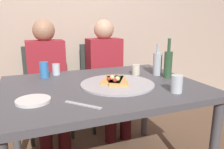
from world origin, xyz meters
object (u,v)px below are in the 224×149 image
guest_in_beanie (107,71)px  pizza_tray (117,84)px  plate_stack (33,101)px  table_knife (83,105)px  soda_can (44,70)px  pizza_slice_extra (113,80)px  chair_right (103,79)px  pizza_slice_last (117,81)px  wine_glass (136,70)px  tumbler_far (56,69)px  guest_in_sweater (48,76)px  chair_left (47,84)px  tumbler_near (177,84)px  dining_table (102,95)px  beer_bottle (168,63)px  wine_bottle (157,63)px

guest_in_beanie → pizza_tray: bearing=74.6°
plate_stack → table_knife: 0.28m
soda_can → plate_stack: bearing=-101.4°
pizza_slice_extra → chair_right: (0.23, 0.89, -0.24)m
pizza_slice_last → wine_glass: bearing=37.7°
tumbler_far → chair_right: size_ratio=0.10×
plate_stack → guest_in_sweater: bearing=80.1°
chair_left → chair_right: 0.61m
table_knife → guest_in_sweater: guest_in_sweater is taller
pizza_slice_extra → tumbler_near: tumbler_near is taller
pizza_tray → guest_in_beanie: bearing=74.6°
chair_left → guest_in_beanie: size_ratio=0.77×
plate_stack → chair_left: 1.12m
wine_glass → guest_in_beanie: (-0.03, 0.59, -0.13)m
pizza_slice_last → plate_stack: (-0.56, -0.15, -0.02)m
pizza_slice_last → guest_in_sweater: guest_in_sweater is taller
tumbler_far → plate_stack: size_ratio=0.48×
pizza_tray → plate_stack: size_ratio=2.70×
chair_right → guest_in_beanie: guest_in_beanie is taller
chair_right → guest_in_sweater: 0.64m
chair_left → tumbler_near: bearing=118.1°
dining_table → beer_bottle: (0.53, -0.01, 0.19)m
pizza_slice_last → beer_bottle: beer_bottle is taller
tumbler_near → guest_in_sweater: bearing=121.3°
tumbler_near → tumbler_far: 0.96m
soda_can → plate_stack: size_ratio=0.66×
wine_glass → plate_stack: wine_glass is taller
tumbler_near → guest_in_sweater: size_ratio=0.09×
pizza_slice_extra → tumbler_far: size_ratio=2.84×
tumbler_near → soda_can: (-0.72, 0.67, 0.01)m
tumbler_near → table_knife: 0.59m
dining_table → wine_glass: (0.34, 0.16, 0.12)m
dining_table → chair_left: size_ratio=1.48×
pizza_slice_last → tumbler_near: size_ratio=2.29×
dining_table → tumbler_far: bearing=122.7°
plate_stack → guest_in_beanie: (0.77, 0.93, -0.10)m
wine_bottle → guest_in_beanie: size_ratio=0.21×
soda_can → guest_in_beanie: size_ratio=0.10×
tumbler_far → guest_in_sweater: guest_in_sweater is taller
pizza_slice_last → pizza_tray: bearing=-107.8°
wine_bottle → guest_in_beanie: bearing=106.0°
wine_glass → guest_in_beanie: bearing=92.9°
pizza_tray → tumbler_far: tumbler_far is taller
pizza_tray → wine_glass: wine_glass is taller
soda_can → table_knife: soda_can is taller
table_knife → chair_right: 1.36m
pizza_slice_extra → beer_bottle: bearing=-2.2°
dining_table → tumbler_near: 0.51m
wine_glass → table_knife: size_ratio=0.38×
pizza_slice_extra → tumbler_near: bearing=-50.5°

